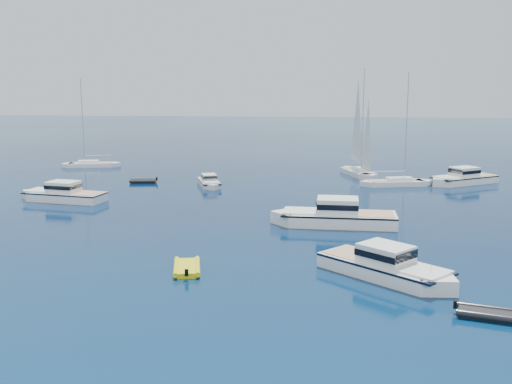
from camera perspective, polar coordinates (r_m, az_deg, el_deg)
ground at (r=37.41m, az=-8.03°, el=-10.06°), size 400.00×400.00×0.00m
motor_cruiser_right at (r=41.88m, az=12.38°, el=-7.95°), size 10.36×9.83×2.87m
motor_cruiser_centre at (r=56.06m, az=7.47°, el=-3.13°), size 12.60×4.29×3.27m
motor_cruiser_far_l at (r=70.34m, az=-17.92°, el=-0.79°), size 11.19×5.21×2.83m
motor_cruiser_distant at (r=82.59m, az=19.03°, el=0.74°), size 10.80×8.60×2.82m
motor_cruiser_horizon at (r=76.69m, az=-4.46°, el=0.57°), size 4.53×7.73×1.94m
sailboat_centre at (r=78.80m, az=13.19°, el=0.59°), size 10.42×4.76×14.84m
sailboat_sails_r at (r=86.61m, az=9.69°, el=1.58°), size 5.89×10.89×15.52m
sailboat_far_l at (r=97.45m, az=-15.40°, el=2.32°), size 9.91×4.40×14.12m
tender_yellow at (r=42.67m, az=-6.58°, el=-7.43°), size 3.00×4.48×0.95m
tender_grey_near at (r=36.76m, az=21.21°, el=-11.06°), size 3.99×2.88×0.95m
tender_grey_far at (r=80.39m, az=-10.68°, el=0.88°), size 3.89×2.56×0.95m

